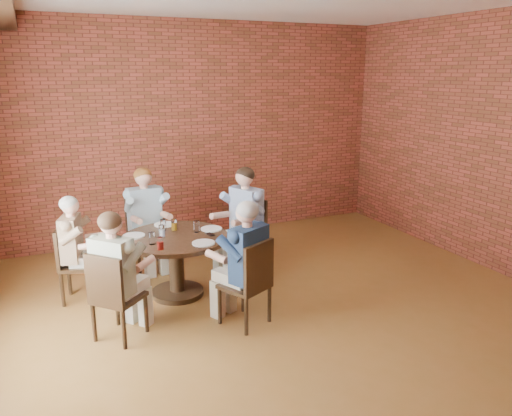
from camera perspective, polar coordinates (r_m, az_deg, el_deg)
name	(u,v)px	position (r m, az deg, el deg)	size (l,w,h in m)	color
floor	(294,328)	(5.43, 4.37, -13.55)	(7.00, 7.00, 0.00)	brown
wall_back	(191,132)	(8.06, -7.39, 8.63)	(7.00, 7.00, 0.00)	brown
dining_table	(176,254)	(6.03, -9.14, -5.17)	(1.25, 1.25, 0.75)	#301E10
chair_a	(248,232)	(6.75, -0.90, -2.73)	(0.60, 0.60, 0.98)	#301E10
diner_a	(243,220)	(6.63, -1.51, -1.43)	(0.58, 0.71, 1.42)	#385892
chair_b	(145,230)	(7.03, -12.57, -2.44)	(0.50, 0.50, 0.97)	#301E10
diner_b	(147,219)	(6.89, -12.40, -1.28)	(0.56, 0.69, 1.39)	#99B6C3
chair_c	(71,261)	(6.22, -20.35, -5.69)	(0.49, 0.49, 0.90)	#301E10
diner_c	(77,249)	(6.16, -19.78, -4.47)	(0.49, 0.60, 1.26)	brown
chair_d	(113,294)	(5.17, -16.05, -9.41)	(0.60, 0.60, 0.94)	#301E10
diner_d	(117,276)	(5.17, -15.59, -7.49)	(0.53, 0.65, 1.33)	tan
chair_e	(251,280)	(5.26, -0.60, -8.27)	(0.59, 0.59, 0.95)	#301E10
diner_e	(244,264)	(5.25, -1.34, -6.38)	(0.54, 0.67, 1.36)	#192A46
plate_a	(211,229)	(6.15, -5.12, -2.38)	(0.26, 0.26, 0.01)	white
plate_b	(164,224)	(6.40, -10.42, -1.85)	(0.26, 0.26, 0.01)	white
plate_c	(134,236)	(6.04, -13.80, -3.09)	(0.26, 0.26, 0.01)	white
plate_d	(203,243)	(5.65, -6.02, -4.00)	(0.26, 0.26, 0.01)	white
glass_a	(197,227)	(6.04, -6.82, -2.12)	(0.07, 0.07, 0.14)	white
glass_b	(174,225)	(6.15, -9.35, -1.90)	(0.07, 0.07, 0.14)	white
glass_c	(163,225)	(6.17, -10.55, -1.89)	(0.07, 0.07, 0.14)	white
glass_d	(162,231)	(5.94, -10.72, -2.59)	(0.07, 0.07, 0.14)	white
glass_e	(152,238)	(5.71, -11.80, -3.40)	(0.07, 0.07, 0.14)	white
glass_f	(160,244)	(5.52, -10.90, -4.01)	(0.07, 0.07, 0.14)	white
smartphone	(210,234)	(5.95, -5.27, -3.01)	(0.06, 0.13, 0.01)	black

